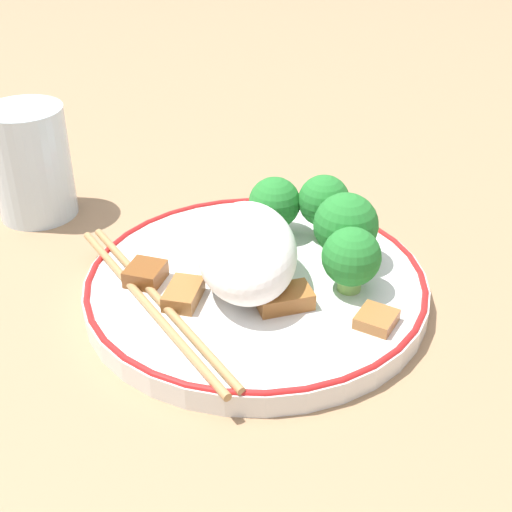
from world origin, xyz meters
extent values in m
plane|color=#9E7A56|center=(0.00, 0.00, 0.00)|extent=(3.00, 3.00, 0.00)
cylinder|color=white|center=(0.00, 0.00, 0.01)|extent=(0.26, 0.26, 0.02)
torus|color=red|center=(0.00, 0.00, 0.02)|extent=(0.26, 0.26, 0.00)
ellipsoid|color=white|center=(0.01, -0.01, 0.05)|extent=(0.11, 0.07, 0.06)
cylinder|color=#7FB756|center=(0.02, 0.07, 0.02)|extent=(0.02, 0.02, 0.01)
sphere|color=#267A2D|center=(0.02, 0.07, 0.05)|extent=(0.04, 0.04, 0.04)
cylinder|color=#7FB756|center=(-0.02, 0.07, 0.02)|extent=(0.02, 0.02, 0.01)
sphere|color=#267A2D|center=(-0.02, 0.07, 0.05)|extent=(0.05, 0.05, 0.05)
cylinder|color=#7FB756|center=(-0.06, 0.06, 0.03)|extent=(0.01, 0.01, 0.02)
sphere|color=#267A2D|center=(-0.06, 0.06, 0.05)|extent=(0.04, 0.04, 0.04)
cylinder|color=#7FB756|center=(-0.07, 0.02, 0.02)|extent=(0.02, 0.02, 0.01)
sphere|color=#267A2D|center=(-0.07, 0.02, 0.05)|extent=(0.04, 0.04, 0.04)
cube|color=#9E6633|center=(0.03, -0.05, 0.02)|extent=(0.04, 0.03, 0.01)
cube|color=#995B28|center=(0.04, 0.02, 0.02)|extent=(0.03, 0.04, 0.01)
cube|color=brown|center=(0.00, -0.08, 0.02)|extent=(0.04, 0.03, 0.01)
cube|color=#9E6633|center=(0.06, 0.08, 0.02)|extent=(0.04, 0.04, 0.01)
cylinder|color=#AD8451|center=(0.03, -0.08, 0.02)|extent=(0.20, 0.12, 0.01)
cylinder|color=#AD8451|center=(0.03, -0.07, 0.02)|extent=(0.20, 0.12, 0.01)
cylinder|color=silver|center=(-0.14, -0.20, 0.05)|extent=(0.07, 0.07, 0.10)
camera|label=1|loc=(0.45, -0.02, 0.32)|focal=50.00mm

